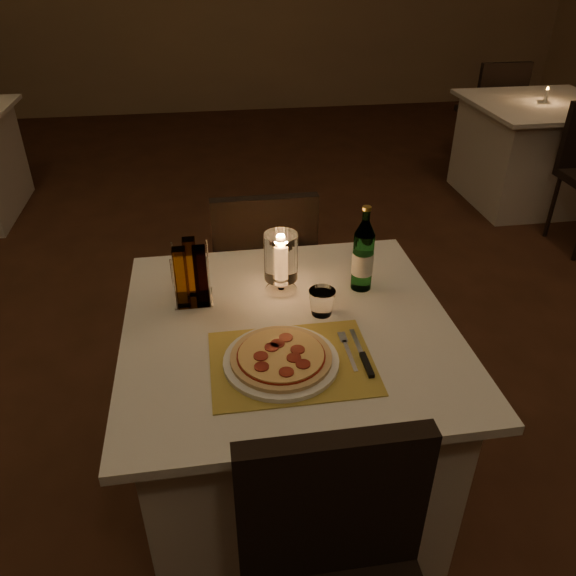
{
  "coord_description": "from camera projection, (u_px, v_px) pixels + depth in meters",
  "views": [
    {
      "loc": [
        -0.26,
        -1.77,
        1.74
      ],
      "look_at": [
        -0.04,
        -0.38,
        0.86
      ],
      "focal_mm": 35.0,
      "sensor_mm": 36.0,
      "label": 1
    }
  ],
  "objects": [
    {
      "name": "floor",
      "position": [
        284.0,
        410.0,
        2.45
      ],
      "size": [
        8.0,
        10.0,
        0.02
      ],
      "primitive_type": "cube",
      "color": "#422315",
      "rests_on": "ground"
    },
    {
      "name": "main_table",
      "position": [
        289.0,
        412.0,
        1.9
      ],
      "size": [
        1.0,
        1.0,
        0.74
      ],
      "color": "silver",
      "rests_on": "ground"
    },
    {
      "name": "chair_far",
      "position": [
        263.0,
        264.0,
        2.41
      ],
      "size": [
        0.42,
        0.42,
        0.9
      ],
      "color": "black",
      "rests_on": "ground"
    },
    {
      "name": "placemat",
      "position": [
        292.0,
        362.0,
        1.55
      ],
      "size": [
        0.45,
        0.34,
        0.0
      ],
      "primitive_type": "cube",
      "color": "#B2993E",
      "rests_on": "main_table"
    },
    {
      "name": "plate",
      "position": [
        281.0,
        361.0,
        1.55
      ],
      "size": [
        0.32,
        0.32,
        0.01
      ],
      "primitive_type": "cylinder",
      "color": "white",
      "rests_on": "placemat"
    },
    {
      "name": "pizza",
      "position": [
        281.0,
        356.0,
        1.54
      ],
      "size": [
        0.28,
        0.28,
        0.02
      ],
      "color": "#D8B77F",
      "rests_on": "plate"
    },
    {
      "name": "fork",
      "position": [
        347.0,
        348.0,
        1.6
      ],
      "size": [
        0.02,
        0.18,
        0.0
      ],
      "color": "silver",
      "rests_on": "placemat"
    },
    {
      "name": "knife",
      "position": [
        365.0,
        360.0,
        1.55
      ],
      "size": [
        0.02,
        0.22,
        0.01
      ],
      "color": "black",
      "rests_on": "placemat"
    },
    {
      "name": "tumbler",
      "position": [
        322.0,
        302.0,
        1.74
      ],
      "size": [
        0.08,
        0.08,
        0.08
      ],
      "primitive_type": null,
      "color": "white",
      "rests_on": "main_table"
    },
    {
      "name": "water_bottle",
      "position": [
        363.0,
        256.0,
        1.83
      ],
      "size": [
        0.07,
        0.07,
        0.29
      ],
      "color": "#5CAC65",
      "rests_on": "main_table"
    },
    {
      "name": "hurricane_candle",
      "position": [
        281.0,
        259.0,
        1.8
      ],
      "size": [
        0.11,
        0.11,
        0.21
      ],
      "color": "white",
      "rests_on": "main_table"
    },
    {
      "name": "cruet_caddy",
      "position": [
        191.0,
        276.0,
        1.77
      ],
      "size": [
        0.12,
        0.12,
        0.21
      ],
      "color": "white",
      "rests_on": "main_table"
    },
    {
      "name": "neighbor_table_right",
      "position": [
        533.0,
        152.0,
        4.2
      ],
      "size": [
        1.0,
        1.0,
        0.74
      ],
      "color": "silver",
      "rests_on": "ground"
    },
    {
      "name": "neighbor_chair_rb",
      "position": [
        493.0,
        104.0,
        4.71
      ],
      "size": [
        0.42,
        0.42,
        0.9
      ],
      "color": "black",
      "rests_on": "ground"
    },
    {
      "name": "neighbor_candle_right",
      "position": [
        546.0,
        95.0,
        3.98
      ],
      "size": [
        0.03,
        0.03,
        0.11
      ],
      "color": "white",
      "rests_on": "neighbor_table_right"
    }
  ]
}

